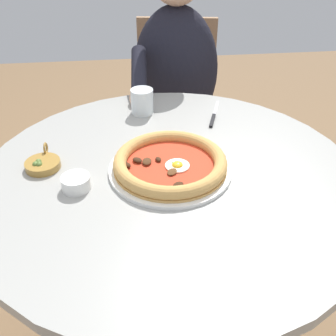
% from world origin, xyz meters
% --- Properties ---
extents(ground_plane, '(6.00, 6.00, 0.02)m').
position_xyz_m(ground_plane, '(0.00, 0.00, -0.01)').
color(ground_plane, brown).
extents(dining_table, '(1.01, 1.01, 0.71)m').
position_xyz_m(dining_table, '(0.00, 0.00, 0.60)').
color(dining_table, '#999993').
rests_on(dining_table, ground).
extents(pizza_on_plate, '(0.32, 0.32, 0.04)m').
position_xyz_m(pizza_on_plate, '(-0.00, -0.00, 0.73)').
color(pizza_on_plate, white).
rests_on(pizza_on_plate, dining_table).
extents(water_glass, '(0.07, 0.07, 0.08)m').
position_xyz_m(water_glass, '(0.35, 0.05, 0.75)').
color(water_glass, silver).
rests_on(water_glass, dining_table).
extents(steak_knife, '(0.19, 0.08, 0.01)m').
position_xyz_m(steak_knife, '(0.28, -0.18, 0.72)').
color(steak_knife, silver).
rests_on(steak_knife, dining_table).
extents(ramekin_capers, '(0.07, 0.07, 0.03)m').
position_xyz_m(ramekin_capers, '(-0.05, 0.24, 0.73)').
color(ramekin_capers, white).
rests_on(ramekin_capers, dining_table).
extents(olive_pan, '(0.12, 0.09, 0.04)m').
position_xyz_m(olive_pan, '(0.05, 0.33, 0.73)').
color(olive_pan, olive).
rests_on(olive_pan, dining_table).
extents(diner_person, '(0.49, 0.39, 1.17)m').
position_xyz_m(diner_person, '(0.70, -0.11, 0.52)').
color(diner_person, '#282833').
rests_on(diner_person, ground).
extents(cafe_chair_diner, '(0.46, 0.46, 0.88)m').
position_xyz_m(cafe_chair_diner, '(0.84, -0.13, 0.53)').
color(cafe_chair_diner, '#957050').
rests_on(cafe_chair_diner, ground).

